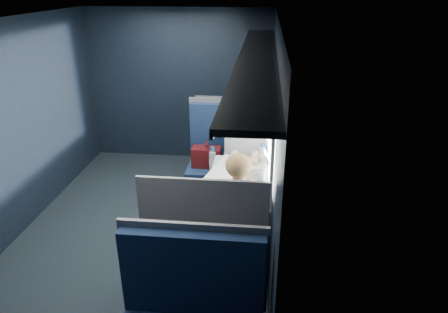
# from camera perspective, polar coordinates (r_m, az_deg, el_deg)

# --- Properties ---
(ground) EXTENTS (2.80, 4.20, 0.01)m
(ground) POSITION_cam_1_polar(r_m,az_deg,el_deg) (4.81, -10.90, -10.01)
(ground) COLOR black
(room_shell) EXTENTS (3.00, 4.40, 2.40)m
(room_shell) POSITION_cam_1_polar(r_m,az_deg,el_deg) (4.17, -12.15, 7.13)
(room_shell) COLOR black
(room_shell) RESTS_ON ground
(table) EXTENTS (0.62, 1.00, 0.74)m
(table) POSITION_cam_1_polar(r_m,az_deg,el_deg) (4.29, 1.76, -3.57)
(table) COLOR #54565E
(table) RESTS_ON ground
(seat_bay_near) EXTENTS (1.04, 0.62, 1.26)m
(seat_bay_near) POSITION_cam_1_polar(r_m,az_deg,el_deg) (5.19, 0.27, -1.41)
(seat_bay_near) COLOR #0C1936
(seat_bay_near) RESTS_ON ground
(seat_bay_far) EXTENTS (1.04, 0.62, 1.26)m
(seat_bay_far) POSITION_cam_1_polar(r_m,az_deg,el_deg) (3.71, -2.21, -13.10)
(seat_bay_far) COLOR #0C1936
(seat_bay_far) RESTS_ON ground
(seat_row_front) EXTENTS (1.04, 0.51, 1.16)m
(seat_row_front) POSITION_cam_1_polar(r_m,az_deg,el_deg) (6.04, 1.27, 2.19)
(seat_row_front) COLOR #0C1936
(seat_row_front) RESTS_ON ground
(man) EXTENTS (0.53, 0.56, 1.32)m
(man) POSITION_cam_1_polar(r_m,az_deg,el_deg) (4.90, 3.16, 0.72)
(man) COLOR black
(man) RESTS_ON ground
(woman) EXTENTS (0.53, 0.56, 1.32)m
(woman) POSITION_cam_1_polar(r_m,az_deg,el_deg) (3.64, 2.01, -7.82)
(woman) COLOR black
(woman) RESTS_ON ground
(papers) EXTENTS (0.80, 0.99, 0.01)m
(papers) POSITION_cam_1_polar(r_m,az_deg,el_deg) (4.29, 1.94, -2.43)
(papers) COLOR white
(papers) RESTS_ON table
(laptop) EXTENTS (0.32, 0.39, 0.26)m
(laptop) POSITION_cam_1_polar(r_m,az_deg,el_deg) (4.18, 5.57, -2.25)
(laptop) COLOR silver
(laptop) RESTS_ON table
(bottle_small) EXTENTS (0.07, 0.07, 0.23)m
(bottle_small) POSITION_cam_1_polar(r_m,az_deg,el_deg) (4.53, 5.39, 0.35)
(bottle_small) COLOR silver
(bottle_small) RESTS_ON table
(cup) EXTENTS (0.06, 0.06, 0.08)m
(cup) POSITION_cam_1_polar(r_m,az_deg,el_deg) (4.55, 5.49, -0.38)
(cup) COLOR white
(cup) RESTS_ON table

